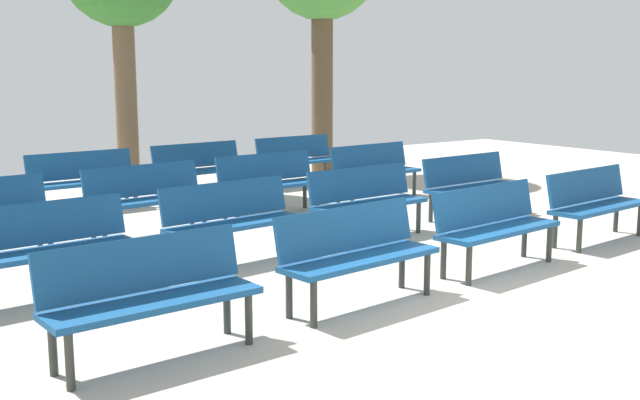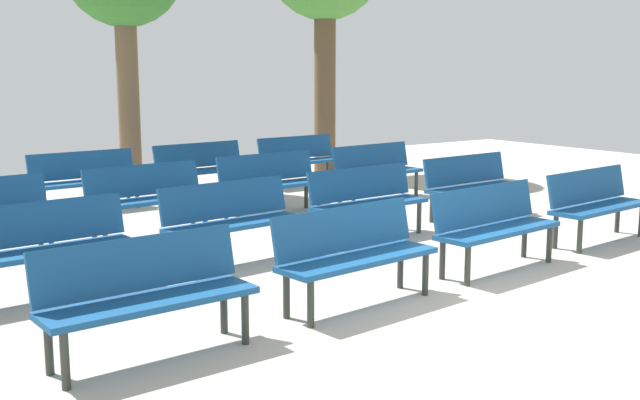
{
  "view_description": "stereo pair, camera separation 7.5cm",
  "coord_description": "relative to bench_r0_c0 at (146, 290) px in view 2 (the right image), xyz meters",
  "views": [
    {
      "loc": [
        -5.24,
        -3.8,
        2.11
      ],
      "look_at": [
        0.0,
        3.58,
        0.55
      ],
      "focal_mm": 43.4,
      "sensor_mm": 36.0,
      "label": 1
    },
    {
      "loc": [
        -5.18,
        -3.84,
        2.11
      ],
      "look_at": [
        0.0,
        3.58,
        0.55
      ],
      "focal_mm": 43.4,
      "sensor_mm": 36.0,
      "label": 2
    }
  ],
  "objects": [
    {
      "name": "bench_r1_c2",
      "position": [
        3.83,
        2.25,
        0.0
      ],
      "size": [
        1.62,
        0.56,
        0.87
      ],
      "rotation": [
        0.0,
        0.0,
        0.05
      ],
      "color": "navy",
      "rests_on": "ground_plane"
    },
    {
      "name": "bench_r2_c2",
      "position": [
        3.66,
        4.26,
        0.0
      ],
      "size": [
        1.62,
        0.55,
        0.87
      ],
      "rotation": [
        0.0,
        0.0,
        0.05
      ],
      "color": "navy",
      "rests_on": "ground_plane"
    },
    {
      "name": "ground_plane",
      "position": [
        3.1,
        -1.36,
        -0.5
      ],
      "size": [
        24.0,
        24.0,
        0.0
      ],
      "primitive_type": "plane",
      "color": "#B2A899"
    },
    {
      "name": "bench_r1_c3",
      "position": [
        5.86,
        2.43,
        0.0
      ],
      "size": [
        1.62,
        0.57,
        0.87
      ],
      "rotation": [
        0.0,
        0.0,
        0.05
      ],
      "color": "navy",
      "rests_on": "ground_plane"
    },
    {
      "name": "bench_r0_c1",
      "position": [
        2.01,
        0.13,
        0.0
      ],
      "size": [
        1.64,
        0.64,
        0.87
      ],
      "rotation": [
        0.0,
        0.0,
        0.1
      ],
      "color": "navy",
      "rests_on": "ground_plane"
    },
    {
      "name": "bench_r2_c1",
      "position": [
        1.7,
        4.06,
        0.0
      ],
      "size": [
        1.63,
        0.61,
        0.87
      ],
      "rotation": [
        0.0,
        0.0,
        0.08
      ],
      "color": "navy",
      "rests_on": "ground_plane"
    },
    {
      "name": "bench_r3_c2",
      "position": [
        3.55,
        6.24,
        0.0
      ],
      "size": [
        1.63,
        0.6,
        0.87
      ],
      "rotation": [
        0.0,
        0.0,
        0.08
      ],
      "color": "navy",
      "rests_on": "ground_plane"
    },
    {
      "name": "bench_r3_c3",
      "position": [
        5.55,
        6.36,
        0.0
      ],
      "size": [
        1.62,
        0.57,
        0.87
      ],
      "rotation": [
        0.0,
        0.0,
        0.05
      ],
      "color": "navy",
      "rests_on": "ground_plane"
    },
    {
      "name": "bench_r0_c3",
      "position": [
        5.98,
        0.47,
        0.0
      ],
      "size": [
        1.64,
        0.62,
        0.87
      ],
      "rotation": [
        0.0,
        0.0,
        0.09
      ],
      "color": "navy",
      "rests_on": "ground_plane"
    },
    {
      "name": "bench_r1_c0",
      "position": [
        -0.15,
        1.99,
        0.0
      ],
      "size": [
        1.63,
        0.6,
        0.87
      ],
      "rotation": [
        0.0,
        0.0,
        0.07
      ],
      "color": "navy",
      "rests_on": "ground_plane"
    },
    {
      "name": "bench_r1_c1",
      "position": [
        1.86,
        2.12,
        0.0
      ],
      "size": [
        1.64,
        0.63,
        0.87
      ],
      "rotation": [
        0.0,
        0.0,
        0.1
      ],
      "color": "navy",
      "rests_on": "ground_plane"
    },
    {
      "name": "bench_r2_c3",
      "position": [
        5.75,
        4.43,
        0.0
      ],
      "size": [
        1.63,
        0.61,
        0.87
      ],
      "rotation": [
        0.0,
        0.0,
        0.08
      ],
      "color": "navy",
      "rests_on": "ground_plane"
    },
    {
      "name": "bench_r3_c1",
      "position": [
        1.55,
        6.06,
        0.0
      ],
      "size": [
        1.62,
        0.56,
        0.87
      ],
      "rotation": [
        0.0,
        0.0,
        0.05
      ],
      "color": "navy",
      "rests_on": "ground_plane"
    },
    {
      "name": "bench_r0_c0",
      "position": [
        0.0,
        0.0,
        0.0
      ],
      "size": [
        1.62,
        0.56,
        0.87
      ],
      "rotation": [
        0.0,
        0.0,
        0.05
      ],
      "color": "navy",
      "rests_on": "ground_plane"
    },
    {
      "name": "bench_r0_c2",
      "position": [
        3.96,
        0.27,
        0.0
      ],
      "size": [
        1.64,
        0.64,
        0.87
      ],
      "rotation": [
        0.0,
        0.0,
        0.1
      ],
      "color": "navy",
      "rests_on": "ground_plane"
    }
  ]
}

